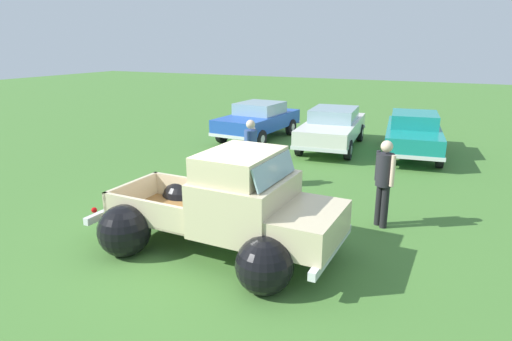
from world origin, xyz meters
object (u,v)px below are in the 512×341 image
object	(u,v)px
show_car_1	(333,126)
show_car_0	(258,119)
spectator_0	(384,178)
vintage_pickup_truck	(233,213)
spectator_1	(251,149)
show_car_2	(413,132)

from	to	relation	value
show_car_1	show_car_0	bearing A→B (deg)	-100.08
show_car_1	spectator_0	size ratio (longest dim) A/B	2.64
vintage_pickup_truck	spectator_1	xyz separation A→B (m)	(-1.40, 3.56, 0.27)
vintage_pickup_truck	show_car_0	size ratio (longest dim) A/B	1.10
spectator_0	show_car_2	bearing A→B (deg)	-140.05
show_car_2	spectator_1	distance (m)	6.45
show_car_1	spectator_1	world-z (taller)	spectator_1
show_car_0	show_car_1	size ratio (longest dim) A/B	0.88
show_car_0	show_car_2	size ratio (longest dim) A/B	0.93
vintage_pickup_truck	show_car_0	world-z (taller)	vintage_pickup_truck
show_car_1	spectator_1	xyz separation A→B (m)	(-0.70, -5.30, 0.25)
vintage_pickup_truck	spectator_0	distance (m)	3.26
vintage_pickup_truck	show_car_2	size ratio (longest dim) A/B	1.02
show_car_0	show_car_1	bearing A→B (deg)	89.12
show_car_2	spectator_0	world-z (taller)	spectator_0
spectator_0	show_car_1	bearing A→B (deg)	-117.14
show_car_1	show_car_2	xyz separation A→B (m)	(2.77, 0.13, -0.00)
show_car_2	spectator_1	bearing A→B (deg)	-40.01
show_car_1	spectator_1	distance (m)	5.35
show_car_0	spectator_0	world-z (taller)	spectator_0
show_car_0	show_car_2	world-z (taller)	same
show_car_2	spectator_1	xyz separation A→B (m)	(-3.47, -5.43, 0.25)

